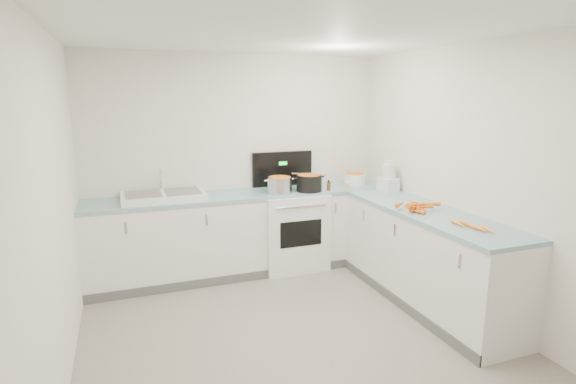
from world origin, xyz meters
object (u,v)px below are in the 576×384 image
object	(u,v)px
mixing_bowl	(355,179)
extract_bottle	(329,186)
sink	(163,196)
steel_pot	(280,186)
stove	(291,228)
food_processor	(388,178)
spice_jar	(347,186)
black_pot	(309,184)

from	to	relation	value
mixing_bowl	extract_bottle	bearing A→B (deg)	-152.32
sink	steel_pot	distance (m)	1.28
stove	extract_bottle	xyz separation A→B (m)	(0.40, -0.19, 0.52)
stove	sink	bearing A→B (deg)	179.38
food_processor	spice_jar	bearing A→B (deg)	152.54
extract_bottle	food_processor	size ratio (longest dim) A/B	0.29
sink	food_processor	xyz separation A→B (m)	(2.50, -0.45, 0.12)
stove	black_pot	bearing A→B (deg)	-38.11
mixing_bowl	black_pot	bearing A→B (deg)	-164.25
stove	black_pot	world-z (taller)	stove
steel_pot	extract_bottle	xyz separation A→B (m)	(0.58, -0.07, -0.03)
stove	spice_jar	distance (m)	0.83
stove	spice_jar	xyz separation A→B (m)	(0.63, -0.22, 0.50)
steel_pot	stove	bearing A→B (deg)	34.76
mixing_bowl	extract_bottle	world-z (taller)	mixing_bowl
stove	sink	size ratio (longest dim) A/B	1.58
sink	extract_bottle	bearing A→B (deg)	-6.33
sink	extract_bottle	size ratio (longest dim) A/B	8.40
stove	spice_jar	world-z (taller)	stove
sink	steel_pot	bearing A→B (deg)	-6.28
food_processor	steel_pot	bearing A→B (deg)	165.61
extract_bottle	spice_jar	size ratio (longest dim) A/B	1.32
sink	mixing_bowl	world-z (taller)	sink
steel_pot	mixing_bowl	world-z (taller)	steel_pot
extract_bottle	spice_jar	world-z (taller)	extract_bottle
black_pot	mixing_bowl	bearing A→B (deg)	15.75
sink	black_pot	world-z (taller)	sink
black_pot	extract_bottle	bearing A→B (deg)	-12.71
stove	mixing_bowl	distance (m)	1.03
mixing_bowl	spice_jar	size ratio (longest dim) A/B	3.75
sink	spice_jar	bearing A→B (deg)	-6.48
black_pot	steel_pot	bearing A→B (deg)	177.67
sink	spice_jar	world-z (taller)	sink
mixing_bowl	spice_jar	distance (m)	0.38
stove	food_processor	world-z (taller)	stove
spice_jar	food_processor	xyz separation A→B (m)	(0.42, -0.22, 0.11)
steel_pot	black_pot	xyz separation A→B (m)	(0.36, -0.01, 0.00)
stove	mixing_bowl	world-z (taller)	stove
extract_bottle	food_processor	xyz separation A→B (m)	(0.64, -0.25, 0.10)
extract_bottle	food_processor	bearing A→B (deg)	-21.15
steel_pot	sink	bearing A→B (deg)	173.72
spice_jar	mixing_bowl	bearing A→B (deg)	47.72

